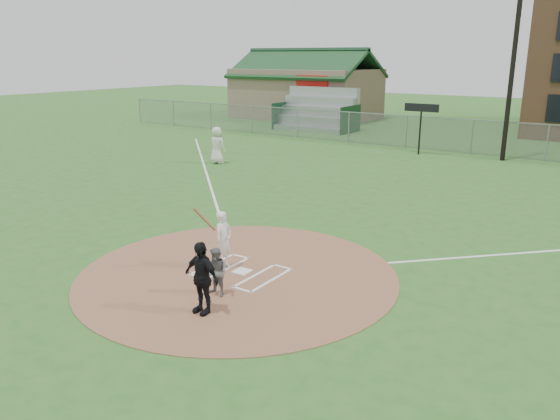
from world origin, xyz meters
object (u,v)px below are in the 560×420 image
Objects in this scene: catcher at (217,272)px; batter_at_plate at (223,240)px; ondeck_player at (217,145)px; home_plate at (242,271)px; umpire at (201,278)px.

batter_at_plate reaches higher than catcher.
catcher is at bearing 128.48° from ondeck_player.
batter_at_plate is (9.88, -11.39, -0.15)m from ondeck_player.
batter_at_plate is (-0.58, -0.04, 0.79)m from home_plate.
ondeck_player reaches higher than catcher.
home_plate is 0.25× the size of umpire.
ondeck_player is at bearing 132.69° from home_plate.
batter_at_plate reaches higher than home_plate.
ondeck_player is (-11.18, 13.71, 0.12)m from umpire.
home_plate is at bearing 110.16° from catcher.
home_plate is 0.21× the size of ondeck_player.
home_plate is 2.61m from umpire.
home_plate is 0.98m from batter_at_plate.
umpire reaches higher than catcher.
umpire is (0.30, -0.86, 0.24)m from catcher.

